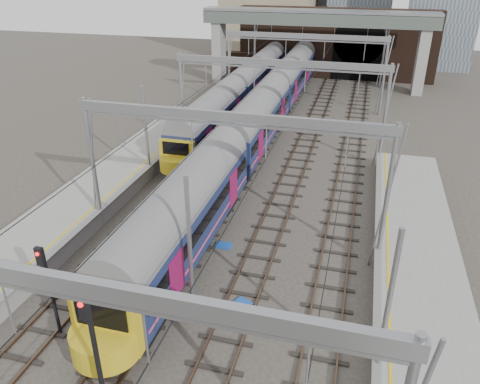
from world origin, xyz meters
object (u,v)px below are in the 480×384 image
(train_main, at_px, (276,96))
(train_second, at_px, (253,79))
(signal_near_left, at_px, (47,280))
(signal_near_centre, at_px, (93,343))

(train_main, relative_size, train_second, 1.45)
(train_main, distance_m, signal_near_left, 32.23)
(train_second, distance_m, signal_near_centre, 42.31)
(train_main, relative_size, signal_near_left, 14.57)
(train_second, height_order, signal_near_left, train_second)
(signal_near_centre, bearing_deg, signal_near_left, 159.30)
(train_second, xyz_separation_m, signal_near_centre, (4.86, -42.02, 1.03))
(signal_near_centre, bearing_deg, train_main, 108.22)
(train_second, relative_size, signal_near_left, 10.08)
(train_second, bearing_deg, train_main, -59.69)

